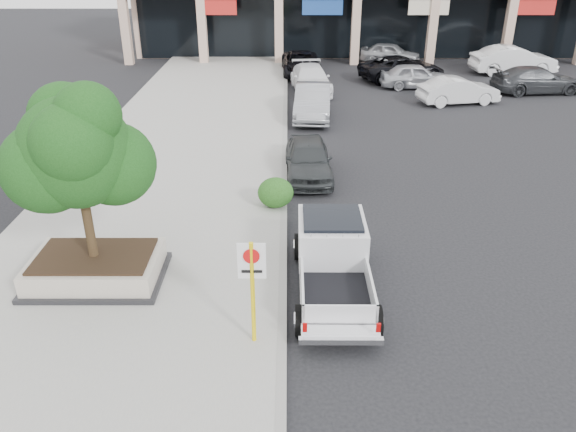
{
  "coord_description": "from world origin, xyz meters",
  "views": [
    {
      "loc": [
        -1.43,
        -11.09,
        7.61
      ],
      "look_at": [
        -1.42,
        1.5,
        1.35
      ],
      "focal_mm": 35.0,
      "sensor_mm": 36.0,
      "label": 1
    }
  ],
  "objects_px": {
    "curb_car_c": "(311,79)",
    "lot_car_d": "(402,68)",
    "planter_tree": "(84,150)",
    "curb_car_d": "(301,63)",
    "lot_car_a": "(416,76)",
    "curb_car_a": "(308,159)",
    "pickup_truck": "(334,263)",
    "lot_car_e": "(390,53)",
    "lot_car_b": "(458,91)",
    "no_parking_sign": "(252,279)",
    "planter": "(96,268)",
    "lot_car_c": "(536,80)",
    "lot_car_f": "(513,60)",
    "curb_car_b": "(313,102)"
  },
  "relations": [
    {
      "from": "no_parking_sign",
      "to": "lot_car_b",
      "type": "distance_m",
      "value": 21.16
    },
    {
      "from": "lot_car_a",
      "to": "planter_tree",
      "type": "bearing_deg",
      "value": 147.74
    },
    {
      "from": "lot_car_d",
      "to": "planter",
      "type": "bearing_deg",
      "value": 136.46
    },
    {
      "from": "curb_car_a",
      "to": "pickup_truck",
      "type": "bearing_deg",
      "value": -88.66
    },
    {
      "from": "planter_tree",
      "to": "lot_car_d",
      "type": "xyz_separation_m",
      "value": [
        11.22,
        21.76,
        -2.71
      ]
    },
    {
      "from": "planter",
      "to": "lot_car_e",
      "type": "height_order",
      "value": "lot_car_e"
    },
    {
      "from": "curb_car_b",
      "to": "lot_car_f",
      "type": "relative_size",
      "value": 0.91
    },
    {
      "from": "lot_car_e",
      "to": "planter",
      "type": "bearing_deg",
      "value": 175.88
    },
    {
      "from": "curb_car_c",
      "to": "lot_car_f",
      "type": "relative_size",
      "value": 0.94
    },
    {
      "from": "curb_car_d",
      "to": "lot_car_c",
      "type": "bearing_deg",
      "value": -22.04
    },
    {
      "from": "pickup_truck",
      "to": "curb_car_c",
      "type": "xyz_separation_m",
      "value": [
        0.18,
        19.46,
        -0.08
      ]
    },
    {
      "from": "lot_car_a",
      "to": "lot_car_e",
      "type": "distance_m",
      "value": 6.92
    },
    {
      "from": "curb_car_c",
      "to": "lot_car_a",
      "type": "height_order",
      "value": "curb_car_c"
    },
    {
      "from": "planter_tree",
      "to": "curb_car_d",
      "type": "xyz_separation_m",
      "value": [
        5.3,
        23.3,
        -2.74
      ]
    },
    {
      "from": "lot_car_d",
      "to": "curb_car_d",
      "type": "bearing_deg",
      "value": 59.29
    },
    {
      "from": "curb_car_b",
      "to": "no_parking_sign",
      "type": "bearing_deg",
      "value": -92.51
    },
    {
      "from": "curb_car_a",
      "to": "lot_car_a",
      "type": "bearing_deg",
      "value": 62.29
    },
    {
      "from": "planter_tree",
      "to": "curb_car_a",
      "type": "bearing_deg",
      "value": 52.38
    },
    {
      "from": "planter_tree",
      "to": "pickup_truck",
      "type": "bearing_deg",
      "value": -4.56
    },
    {
      "from": "no_parking_sign",
      "to": "lot_car_c",
      "type": "distance_m",
      "value": 25.52
    },
    {
      "from": "lot_car_e",
      "to": "curb_car_d",
      "type": "bearing_deg",
      "value": 138.64
    },
    {
      "from": "lot_car_b",
      "to": "lot_car_f",
      "type": "distance_m",
      "value": 8.79
    },
    {
      "from": "lot_car_a",
      "to": "lot_car_f",
      "type": "xyz_separation_m",
      "value": [
        6.77,
        3.7,
        0.16
      ]
    },
    {
      "from": "lot_car_a",
      "to": "curb_car_d",
      "type": "bearing_deg",
      "value": 59.51
    },
    {
      "from": "no_parking_sign",
      "to": "lot_car_e",
      "type": "relative_size",
      "value": 0.58
    },
    {
      "from": "curb_car_c",
      "to": "lot_car_b",
      "type": "height_order",
      "value": "curb_car_c"
    },
    {
      "from": "planter",
      "to": "lot_car_d",
      "type": "relative_size",
      "value": 0.63
    },
    {
      "from": "planter",
      "to": "planter_tree",
      "type": "bearing_deg",
      "value": 48.97
    },
    {
      "from": "lot_car_c",
      "to": "lot_car_f",
      "type": "distance_m",
      "value": 4.81
    },
    {
      "from": "curb_car_c",
      "to": "lot_car_c",
      "type": "relative_size",
      "value": 0.99
    },
    {
      "from": "planter_tree",
      "to": "lot_car_a",
      "type": "bearing_deg",
      "value": 59.57
    },
    {
      "from": "curb_car_c",
      "to": "lot_car_e",
      "type": "xyz_separation_m",
      "value": [
        5.6,
        7.73,
        -0.01
      ]
    },
    {
      "from": "planter",
      "to": "curb_car_b",
      "type": "xyz_separation_m",
      "value": [
        5.79,
        14.2,
        0.29
      ]
    },
    {
      "from": "curb_car_d",
      "to": "no_parking_sign",
      "type": "bearing_deg",
      "value": -95.55
    },
    {
      "from": "pickup_truck",
      "to": "lot_car_c",
      "type": "distance_m",
      "value": 22.84
    },
    {
      "from": "curb_car_c",
      "to": "lot_car_a",
      "type": "relative_size",
      "value": 1.2
    },
    {
      "from": "no_parking_sign",
      "to": "lot_car_c",
      "type": "bearing_deg",
      "value": 56.25
    },
    {
      "from": "lot_car_c",
      "to": "lot_car_d",
      "type": "height_order",
      "value": "lot_car_d"
    },
    {
      "from": "no_parking_sign",
      "to": "lot_car_e",
      "type": "bearing_deg",
      "value": 75.5
    },
    {
      "from": "planter_tree",
      "to": "lot_car_a",
      "type": "relative_size",
      "value": 1.01
    },
    {
      "from": "curb_car_a",
      "to": "lot_car_c",
      "type": "height_order",
      "value": "lot_car_c"
    },
    {
      "from": "lot_car_b",
      "to": "curb_car_c",
      "type": "bearing_deg",
      "value": 59.66
    },
    {
      "from": "no_parking_sign",
      "to": "lot_car_b",
      "type": "xyz_separation_m",
      "value": [
        9.34,
        18.97,
        -0.97
      ]
    },
    {
      "from": "planter_tree",
      "to": "lot_car_c",
      "type": "bearing_deg",
      "value": 46.2
    },
    {
      "from": "curb_car_c",
      "to": "lot_car_b",
      "type": "bearing_deg",
      "value": -23.84
    },
    {
      "from": "lot_car_a",
      "to": "lot_car_d",
      "type": "distance_m",
      "value": 1.98
    },
    {
      "from": "no_parking_sign",
      "to": "curb_car_d",
      "type": "xyz_separation_m",
      "value": [
        1.5,
        25.77,
        -0.95
      ]
    },
    {
      "from": "planter",
      "to": "curb_car_c",
      "type": "height_order",
      "value": "curb_car_c"
    },
    {
      "from": "curb_car_c",
      "to": "lot_car_d",
      "type": "relative_size",
      "value": 0.94
    },
    {
      "from": "curb_car_a",
      "to": "curb_car_b",
      "type": "relative_size",
      "value": 0.85
    }
  ]
}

